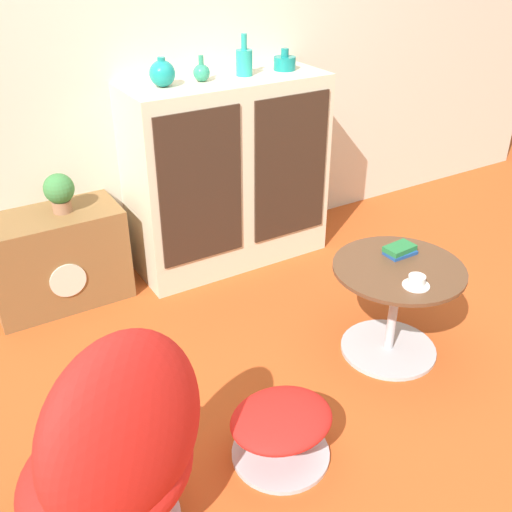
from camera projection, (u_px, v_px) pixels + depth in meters
ground_plane at (336, 406)px, 2.66m from camera, size 12.00×12.00×0.00m
wall_back at (161, 41)px, 3.27m from camera, size 6.40×0.06×2.60m
sideboard at (228, 174)px, 3.56m from camera, size 1.17×0.47×1.12m
tv_console at (57, 259)px, 3.27m from camera, size 0.72×0.37×0.53m
egg_chair at (117, 453)px, 1.91m from camera, size 0.81×0.79×0.87m
ottoman at (281, 426)px, 2.34m from camera, size 0.42×0.40×0.24m
coffee_table at (394, 302)px, 2.86m from camera, size 0.61×0.61×0.49m
vase_leftmost at (162, 73)px, 3.08m from camera, size 0.13×0.13×0.15m
vase_inner_left at (202, 72)px, 3.19m from camera, size 0.09×0.09×0.14m
vase_inner_right at (244, 61)px, 3.30m from camera, size 0.09×0.09×0.22m
vase_rightmost at (285, 63)px, 3.44m from camera, size 0.13×0.13×0.12m
potted_plant at (59, 191)px, 3.11m from camera, size 0.16×0.16×0.21m
teacup at (416, 282)px, 2.61m from camera, size 0.12×0.12×0.05m
book_stack at (400, 250)px, 2.86m from camera, size 0.15×0.10×0.04m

